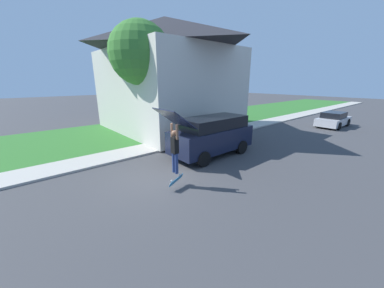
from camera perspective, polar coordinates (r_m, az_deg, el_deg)
ground_plane at (r=9.29m, az=-9.32°, el=-8.51°), size 120.00×120.00×0.00m
lawn at (r=18.81m, az=-6.49°, el=4.53°), size 10.00×80.00×0.08m
sidewalk at (r=15.44m, az=2.74°, el=2.04°), size 1.80×80.00×0.10m
house at (r=17.89m, az=-6.86°, el=18.06°), size 10.90×8.72×8.39m
lawn_tree_near at (r=13.81m, az=-13.63°, el=22.25°), size 3.62×3.62×7.15m
suv_parked at (r=11.44m, az=5.31°, el=2.46°), size 2.06×5.39×2.74m
car_down_street at (r=22.75m, az=33.50°, el=5.45°), size 1.86×4.02×1.28m
skateboarder at (r=7.83m, az=-4.61°, el=-1.20°), size 0.41×0.22×1.87m
skateboard at (r=8.14m, az=-4.27°, el=-9.54°), size 0.34×0.76×0.32m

